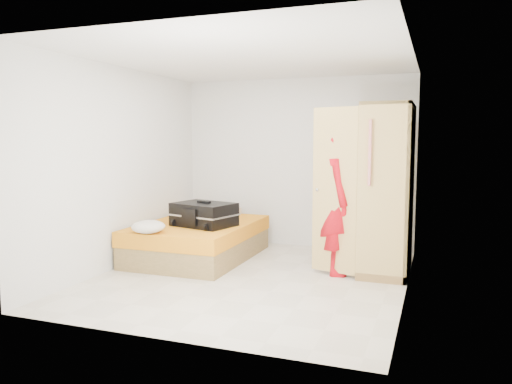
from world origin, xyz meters
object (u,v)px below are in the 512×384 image
(wardrobe, at_px, (383,193))
(round_cushion, at_px, (148,227))
(person, at_px, (338,201))
(bed, at_px, (199,240))
(suitcase, at_px, (204,214))

(wardrobe, height_order, round_cushion, wardrobe)
(wardrobe, xyz_separation_m, person, (-0.52, -0.27, -0.09))
(bed, distance_m, person, 2.09)
(bed, distance_m, round_cushion, 0.99)
(person, bearing_deg, wardrobe, -76.55)
(wardrobe, distance_m, suitcase, 2.38)
(person, distance_m, round_cushion, 2.39)
(bed, relative_size, suitcase, 2.19)
(bed, height_order, wardrobe, wardrobe)
(suitcase, bearing_deg, wardrobe, 23.70)
(wardrobe, xyz_separation_m, suitcase, (-2.33, -0.35, -0.34))
(suitcase, bearing_deg, round_cushion, -105.17)
(person, bearing_deg, bed, 72.13)
(wardrobe, distance_m, person, 0.59)
(person, distance_m, suitcase, 1.83)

